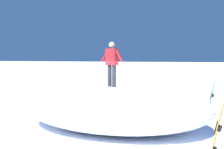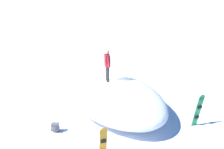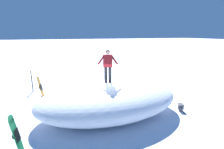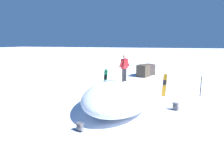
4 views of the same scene
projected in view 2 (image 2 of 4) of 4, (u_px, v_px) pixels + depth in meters
name	position (u px, v px, depth m)	size (l,w,h in m)	color
ground	(112.00, 113.00, 12.43)	(240.00, 240.00, 0.00)	white
snow_mound	(111.00, 94.00, 12.60)	(6.83, 4.07, 1.59)	white
snowboarder_standing	(107.00, 64.00, 11.85)	(0.46, 0.93, 1.57)	black
snowboard_primary_upright	(198.00, 110.00, 11.00)	(0.35, 0.34, 1.70)	#1E8C47
snowboard_secondary_upright	(103.00, 144.00, 8.90)	(0.36, 0.38, 1.61)	orange
backpack_near	(55.00, 128.00, 10.89)	(0.58, 0.50, 0.44)	#4C4C51
backpack_far	(92.00, 78.00, 16.03)	(0.60, 0.42, 0.37)	#4C4C51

